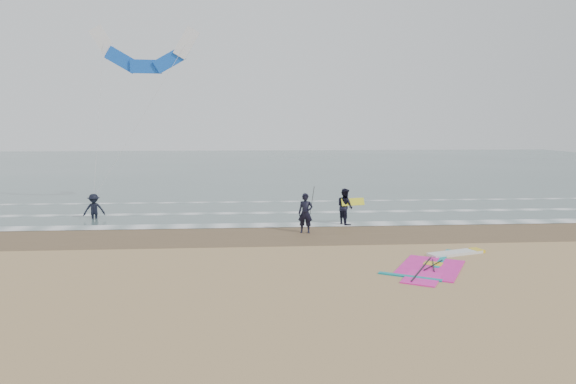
{
  "coord_description": "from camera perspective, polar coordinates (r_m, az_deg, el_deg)",
  "views": [
    {
      "loc": [
        -2.73,
        -18.32,
        5.27
      ],
      "look_at": [
        -1.03,
        5.0,
        2.2
      ],
      "focal_mm": 32.0,
      "sensor_mm": 36.0,
      "label": 1
    }
  ],
  "objects": [
    {
      "name": "windsurf_rig",
      "position": [
        20.48,
        16.4,
        -7.64
      ],
      "size": [
        5.18,
        4.91,
        0.12
      ],
      "color": "white",
      "rests_on": "ground"
    },
    {
      "name": "person_walking",
      "position": [
        27.33,
        6.35,
        -1.61
      ],
      "size": [
        1.05,
        1.16,
        1.94
      ],
      "primitive_type": "imported",
      "rotation": [
        0.0,
        0.0,
        1.98
      ],
      "color": "black",
      "rests_on": "ground"
    },
    {
      "name": "held_pole",
      "position": [
        25.05,
        2.64,
        -1.32
      ],
      "size": [
        0.17,
        0.86,
        1.82
      ],
      "color": "black",
      "rests_on": "ground"
    },
    {
      "name": "person_wading",
      "position": [
        30.7,
        -20.77,
        -1.21
      ],
      "size": [
        1.29,
        0.96,
        1.79
      ],
      "primitive_type": "imported",
      "rotation": [
        0.0,
        0.0,
        0.29
      ],
      "color": "black",
      "rests_on": "ground"
    },
    {
      "name": "wet_sand_band",
      "position": [
        25.03,
        2.2,
        -4.67
      ],
      "size": [
        120.0,
        5.0,
        0.01
      ],
      "primitive_type": "cube",
      "color": "brown",
      "rests_on": "ground"
    },
    {
      "name": "foam_waterline",
      "position": [
        29.36,
        1.24,
        -2.8
      ],
      "size": [
        120.0,
        9.15,
        0.02
      ],
      "color": "white",
      "rests_on": "ground"
    },
    {
      "name": "ground",
      "position": [
        19.25,
        4.19,
        -8.42
      ],
      "size": [
        120.0,
        120.0,
        0.0
      ],
      "primitive_type": "plane",
      "color": "tan",
      "rests_on": "ground"
    },
    {
      "name": "sea_water",
      "position": [
        66.58,
        -1.81,
        2.94
      ],
      "size": [
        120.0,
        80.0,
        0.02
      ],
      "primitive_type": "cube",
      "color": "#47605E",
      "rests_on": "ground"
    },
    {
      "name": "person_standing",
      "position": [
        25.1,
        1.95,
        -2.37
      ],
      "size": [
        0.81,
        0.63,
        1.96
      ],
      "primitive_type": "imported",
      "rotation": [
        0.0,
        0.0,
        -0.24
      ],
      "color": "black",
      "rests_on": "ground"
    },
    {
      "name": "surf_kite",
      "position": [
        33.7,
        -15.57,
        14.48
      ],
      "size": [
        6.65,
        3.91,
        10.1
      ],
      "color": "white",
      "rests_on": "ground"
    },
    {
      "name": "carried_kiteboard",
      "position": [
        27.27,
        7.22,
        -1.1
      ],
      "size": [
        1.3,
        0.51,
        0.39
      ],
      "color": "yellow",
      "rests_on": "ground"
    }
  ]
}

